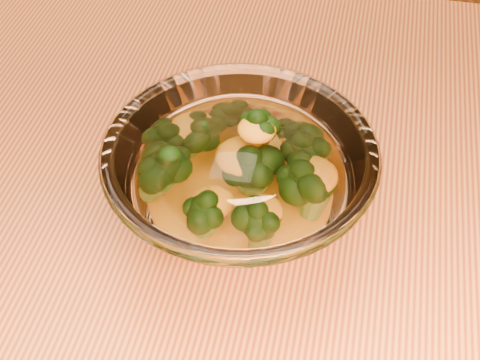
# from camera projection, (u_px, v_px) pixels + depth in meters

# --- Properties ---
(table) EXTENTS (1.20, 0.80, 0.75)m
(table) POSITION_uv_depth(u_px,v_px,m) (230.00, 303.00, 0.62)
(table) COLOR #DA8B41
(table) RESTS_ON ground
(glass_bowl) EXTENTS (0.21, 0.21, 0.09)m
(glass_bowl) POSITION_uv_depth(u_px,v_px,m) (240.00, 184.00, 0.52)
(glass_bowl) COLOR white
(glass_bowl) RESTS_ON table
(cheese_sauce) EXTENTS (0.10, 0.10, 0.03)m
(cheese_sauce) POSITION_uv_depth(u_px,v_px,m) (240.00, 201.00, 0.53)
(cheese_sauce) COLOR orange
(cheese_sauce) RESTS_ON glass_bowl
(broccoli_heap) EXTENTS (0.15, 0.13, 0.07)m
(broccoli_heap) POSITION_uv_depth(u_px,v_px,m) (236.00, 166.00, 0.52)
(broccoli_heap) COLOR black
(broccoli_heap) RESTS_ON cheese_sauce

